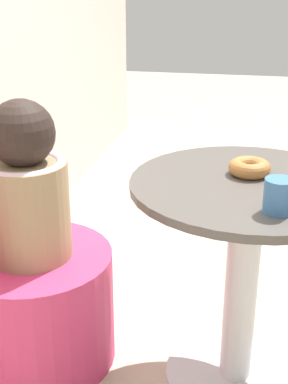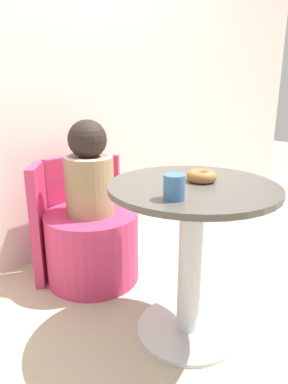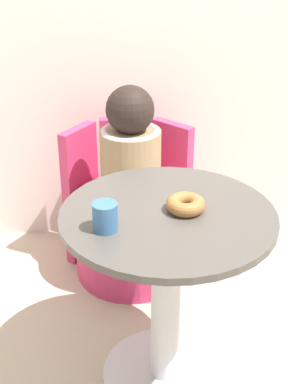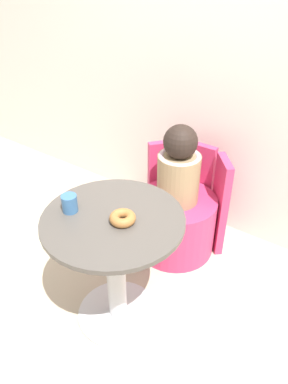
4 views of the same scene
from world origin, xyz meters
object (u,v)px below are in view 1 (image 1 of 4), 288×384
(child_figure, at_px, (26,188))
(round_table, at_px, (244,252))
(donut, at_px, (249,168))
(cup, at_px, (279,196))
(tub_chair, at_px, (37,307))

(child_figure, bearing_deg, round_table, -87.13)
(donut, bearing_deg, cup, -163.50)
(donut, bearing_deg, round_table, -176.76)
(round_table, height_order, tub_chair, round_table)
(round_table, bearing_deg, donut, 3.24)
(donut, relative_size, cup, 1.41)
(cup, bearing_deg, round_table, 19.98)
(round_table, bearing_deg, child_figure, 92.87)
(tub_chair, height_order, cup, cup)
(tub_chair, relative_size, cup, 5.96)
(child_figure, bearing_deg, donut, -82.31)
(tub_chair, relative_size, donut, 4.22)
(child_figure, bearing_deg, tub_chair, 0.00)
(tub_chair, xyz_separation_m, child_figure, (0.00, 0.00, 0.44))
(donut, xyz_separation_m, cup, (-0.26, -0.08, 0.02))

